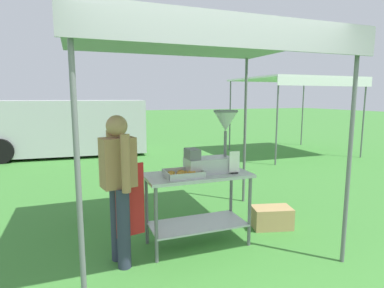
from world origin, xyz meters
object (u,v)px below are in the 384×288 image
(donut_cart, at_px, (198,193))
(van_silver, at_px, (63,127))
(donut_tray, at_px, (184,174))
(stall_canopy, at_px, (195,46))
(neighbour_tent, at_px, (295,81))
(supply_crate, at_px, (272,217))
(donut_fryer, at_px, (214,147))
(vendor, at_px, (119,183))
(menu_sign, at_px, (234,164))

(donut_cart, height_order, van_silver, van_silver)
(donut_cart, relative_size, donut_tray, 2.92)
(donut_tray, height_order, van_silver, van_silver)
(stall_canopy, height_order, neighbour_tent, stall_canopy)
(stall_canopy, bearing_deg, neighbour_tent, 42.64)
(donut_tray, xyz_separation_m, supply_crate, (1.34, 0.17, -0.77))
(donut_cart, distance_m, van_silver, 7.34)
(donut_fryer, relative_size, supply_crate, 1.27)
(donut_cart, xyz_separation_m, supply_crate, (1.14, 0.11, -0.50))
(donut_fryer, distance_m, vendor, 1.20)
(stall_canopy, bearing_deg, supply_crate, 0.56)
(donut_cart, bearing_deg, van_silver, 103.47)
(donut_tray, height_order, donut_fryer, donut_fryer)
(donut_tray, relative_size, menu_sign, 1.60)
(supply_crate, bearing_deg, stall_canopy, -179.44)
(menu_sign, bearing_deg, supply_crate, 19.03)
(donut_tray, bearing_deg, vendor, -175.47)
(stall_canopy, height_order, donut_fryer, stall_canopy)
(donut_cart, bearing_deg, donut_tray, -161.83)
(vendor, bearing_deg, neighbour_tent, 39.19)
(donut_cart, bearing_deg, vendor, -172.48)
(stall_canopy, height_order, van_silver, stall_canopy)
(donut_cart, bearing_deg, supply_crate, 5.47)
(donut_cart, height_order, donut_tray, donut_tray)
(van_silver, xyz_separation_m, neighbour_tent, (6.83, -2.32, 1.42))
(donut_cart, height_order, supply_crate, donut_cart)
(menu_sign, xyz_separation_m, van_silver, (-2.12, 7.28, -0.13))
(donut_cart, xyz_separation_m, vendor, (-0.94, -0.12, 0.26))
(donut_tray, distance_m, vendor, 0.74)
(donut_fryer, height_order, van_silver, van_silver)
(vendor, xyz_separation_m, neighbour_tent, (6.06, 4.94, 1.39))
(stall_canopy, xyz_separation_m, donut_fryer, (0.22, -0.07, -1.18))
(donut_tray, relative_size, donut_fryer, 0.57)
(menu_sign, bearing_deg, van_silver, 106.23)
(donut_cart, relative_size, menu_sign, 4.66)
(van_silver, bearing_deg, vendor, -83.91)
(stall_canopy, relative_size, van_silver, 0.57)
(donut_cart, relative_size, donut_fryer, 1.67)
(donut_fryer, bearing_deg, stall_canopy, 161.13)
(stall_canopy, relative_size, supply_crate, 4.89)
(menu_sign, bearing_deg, donut_tray, 172.67)
(vendor, distance_m, supply_crate, 2.22)
(stall_canopy, xyz_separation_m, donut_tray, (-0.20, -0.16, -1.46))
(donut_tray, bearing_deg, stall_canopy, 39.46)
(menu_sign, height_order, van_silver, van_silver)
(menu_sign, relative_size, vendor, 0.17)
(donut_cart, bearing_deg, menu_sign, -19.28)
(menu_sign, bearing_deg, donut_cart, 160.72)
(donut_cart, height_order, vendor, vendor)
(neighbour_tent, bearing_deg, supply_crate, -130.23)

